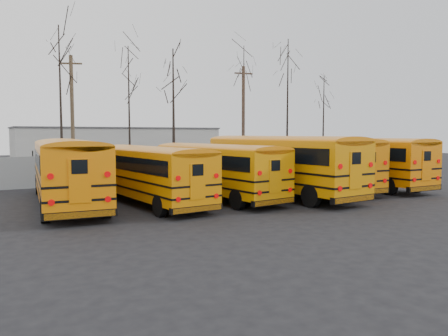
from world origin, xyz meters
TOP-DOWN VIEW (x-y plane):
  - ground at (0.00, 0.00)m, footprint 120.00×120.00m
  - fence at (0.00, 12.00)m, footprint 40.00×0.04m
  - distant_building at (2.00, 32.00)m, footprint 22.00×8.00m
  - bus_a at (-8.69, 3.79)m, footprint 3.72×11.66m
  - bus_b at (-5.14, 2.47)m, footprint 3.10×10.37m
  - bus_c at (-1.55, 2.46)m, footprint 3.45×10.64m
  - bus_d at (1.94, 1.71)m, footprint 3.58×12.13m
  - bus_e at (5.31, 3.01)m, footprint 3.25×11.58m
  - bus_f at (8.72, 2.43)m, footprint 2.79×11.51m
  - utility_pole_left at (-5.52, 18.87)m, footprint 1.63×0.74m
  - utility_pole_right at (8.84, 16.05)m, footprint 1.67×0.45m
  - tree_2 at (-7.01, 15.07)m, footprint 0.26×0.26m
  - tree_3 at (-1.34, 17.37)m, footprint 0.26×0.26m
  - tree_4 at (1.22, 14.24)m, footprint 0.26×0.26m
  - tree_5 at (9.83, 17.54)m, footprint 0.26×0.26m
  - tree_6 at (14.93, 17.40)m, footprint 0.26×0.26m
  - tree_7 at (17.76, 15.27)m, footprint 0.26×0.26m

SIDE VIEW (x-z plane):
  - ground at x=0.00m, z-range 0.00..0.00m
  - fence at x=0.00m, z-range 0.00..2.00m
  - bus_b at x=-5.14m, z-range 0.25..3.11m
  - bus_c at x=-1.55m, z-range 0.25..3.18m
  - bus_e at x=5.31m, z-range 0.27..3.48m
  - bus_f at x=8.72m, z-range 0.27..3.48m
  - bus_a at x=-8.69m, z-range 0.28..3.49m
  - bus_d at x=1.94m, z-range 0.29..3.64m
  - distant_building at x=2.00m, z-range 0.00..4.00m
  - tree_7 at x=17.76m, z-range 0.00..9.09m
  - utility_pole_right at x=8.84m, z-range 0.13..9.57m
  - utility_pole_left at x=-5.52m, z-range 0.13..9.72m
  - tree_4 at x=1.22m, z-range 0.00..9.98m
  - tree_3 at x=-1.34m, z-range 0.00..10.47m
  - tree_2 at x=-7.01m, z-range 0.00..10.97m
  - tree_5 at x=9.83m, z-range 0.00..11.62m
  - tree_6 at x=14.93m, z-range 0.00..12.75m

